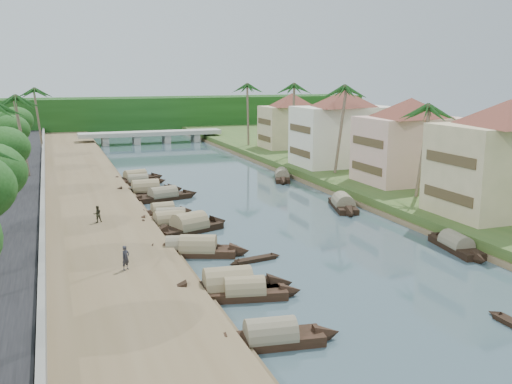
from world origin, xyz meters
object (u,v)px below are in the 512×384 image
object	(u,v)px
person_near	(126,258)
bridge	(151,135)
sampan_1	(228,287)
sampan_0	(271,338)
building_near	(506,156)

from	to	relation	value
person_near	bridge	bearing A→B (deg)	42.22
sampan_1	person_near	world-z (taller)	person_near
sampan_0	person_near	bearing A→B (deg)	123.39
sampan_1	person_near	xyz separation A→B (m)	(-5.70, 4.42, 1.20)
sampan_0	building_near	bearing A→B (deg)	35.30
bridge	building_near	world-z (taller)	building_near
sampan_0	bridge	bearing A→B (deg)	91.82
bridge	sampan_0	world-z (taller)	bridge
building_near	person_near	distance (m)	34.44
bridge	building_near	size ratio (longest dim) A/B	1.89
sampan_1	building_near	bearing A→B (deg)	21.35
building_near	person_near	xyz separation A→B (m)	(-33.99, -2.88, -4.76)
building_near	sampan_1	bearing A→B (deg)	-165.51
bridge	sampan_1	bearing A→B (deg)	-96.52
sampan_0	sampan_1	size ratio (longest dim) A/B	0.87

